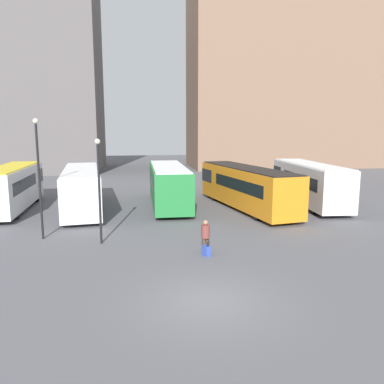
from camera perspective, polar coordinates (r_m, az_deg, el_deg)
ground_plane at (r=13.28m, az=2.69°, el=-16.33°), size 160.00×160.00×0.00m
building_block_left at (r=61.01m, az=-22.05°, el=17.01°), size 16.49×16.46×29.38m
building_block_right at (r=64.65m, az=14.47°, el=15.82°), size 31.67×11.85×26.97m
bus_0 at (r=30.39m, az=-25.78°, el=0.76°), size 2.75×10.41×3.21m
bus_1 at (r=28.68m, az=-16.44°, el=0.68°), size 3.73×11.55×3.05m
bus_2 at (r=29.21m, az=-3.61°, el=1.27°), size 2.84×10.92×3.12m
bus_3 at (r=28.36m, az=8.07°, el=0.95°), size 4.42×12.34×3.11m
bus_4 at (r=30.89m, az=17.34°, el=1.44°), size 3.26×10.93×3.26m
traveler at (r=17.90m, az=2.07°, el=-6.31°), size 0.53×0.53×1.58m
suitcase at (r=17.60m, az=2.18°, el=-8.92°), size 0.38×0.48×0.72m
lamp_post_0 at (r=21.22m, az=-22.32°, el=3.08°), size 0.28×0.28×6.39m
lamp_post_1 at (r=19.44m, az=-13.98°, el=1.42°), size 0.28×0.28×5.37m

